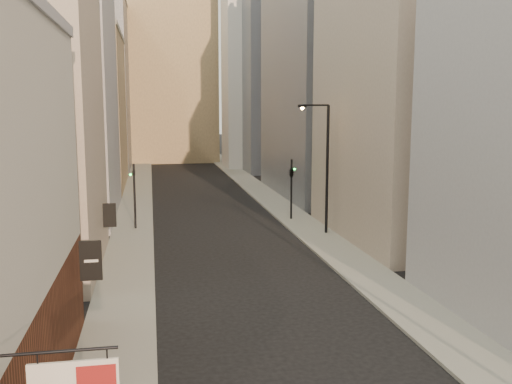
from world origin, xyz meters
name	(u,v)px	position (x,y,z in m)	size (l,w,h in m)	color
sidewalk_left	(138,192)	(-6.50, 55.00, 0.07)	(3.00, 140.00, 0.15)	#9B9B8D
sidewalk_right	(256,188)	(6.50, 55.00, 0.07)	(3.00, 140.00, 0.15)	#9B9B8D
left_bldg_beige	(20,129)	(-12.00, 26.00, 8.00)	(8.00, 12.00, 16.00)	gray
left_bldg_grey	(62,96)	(-12.00, 42.00, 10.00)	(8.00, 16.00, 20.00)	#97969B
left_bldg_tan	(87,112)	(-12.00, 60.00, 8.50)	(8.00, 18.00, 17.00)	#8B7553
left_bldg_wingrid	(100,87)	(-12.00, 80.00, 12.00)	(8.00, 20.00, 24.00)	gray
right_bldg_beige	(402,95)	(12.00, 30.00, 10.00)	(8.00, 16.00, 20.00)	gray
right_bldg_wingrid	(318,68)	(12.00, 50.00, 13.00)	(8.00, 20.00, 26.00)	gray
clock_tower	(172,55)	(-1.00, 92.00, 17.63)	(14.00, 14.00, 44.90)	#8B7553
white_tower	(251,42)	(10.00, 78.00, 18.61)	(8.00, 8.00, 41.50)	silver
streetlamp_mid	(324,161)	(7.08, 31.63, 5.33)	(2.42, 0.72, 9.34)	black
traffic_light_left	(134,182)	(-6.30, 35.72, 3.62)	(0.62, 0.57, 5.00)	black
traffic_light_right	(292,174)	(6.07, 37.13, 3.80)	(0.69, 0.69, 5.00)	black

